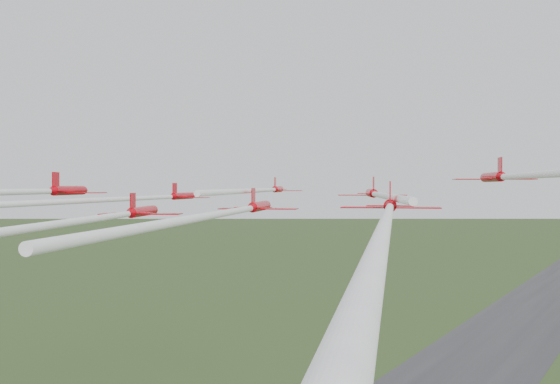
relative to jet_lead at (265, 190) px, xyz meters
The scene contains 9 objects.
runway 208.67m from the jet_lead, 90.04° to the left, with size 38.00×900.00×0.04m, color #323335.
jet_lead is the anchor object (origin of this frame).
jet_row2_left 16.08m from the jet_lead, 121.99° to the right, with size 19.46×46.23×2.40m.
jet_row2_right 17.06m from the jet_lead, ahead, with size 25.97×47.15×2.91m.
jet_row3_left 33.85m from the jet_lead, 104.36° to the right, with size 27.05×47.74×2.76m.
jet_row3_mid 26.48m from the jet_lead, 62.82° to the right, with size 24.76×52.44×2.78m.
jet_row3_right 38.22m from the jet_lead, 15.39° to the right, with size 28.25×56.39×2.79m.
jet_row4_left 40.17m from the jet_lead, 76.26° to the right, with size 26.99×48.18×2.41m.
jet_row4_right 47.07m from the jet_lead, 46.35° to the right, with size 24.43×56.32×2.63m.
Camera 1 is at (48.53, -74.99, 52.96)m, focal length 40.00 mm.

